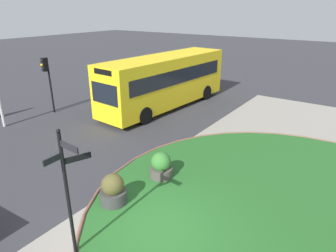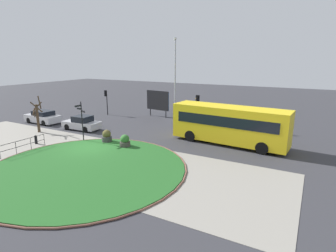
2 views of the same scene
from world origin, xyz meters
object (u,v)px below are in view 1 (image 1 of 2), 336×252
traffic_light_near (46,73)px  bus_yellow (165,80)px  signpost_directional (68,187)px  planter_kerbside (161,167)px  planter_near_signpost (113,191)px

traffic_light_near → bus_yellow: bearing=137.3°
signpost_directional → planter_kerbside: size_ratio=3.31×
bus_yellow → signpost_directional: bearing=29.3°
signpost_directional → planter_near_signpost: signpost_directional is taller
signpost_directional → planter_kerbside: bearing=5.6°
planter_near_signpost → planter_kerbside: 2.26m
traffic_light_near → signpost_directional: bearing=60.1°
bus_yellow → traffic_light_near: bearing=-41.0°
planter_kerbside → bus_yellow: bearing=34.4°
signpost_directional → traffic_light_near: size_ratio=1.07×
traffic_light_near → planter_kerbside: 10.57m
signpost_directional → planter_near_signpost: bearing=19.0°
bus_yellow → planter_kerbside: (-7.36, -5.04, -1.27)m
bus_yellow → planter_kerbside: bearing=38.7°
bus_yellow → traffic_light_near: size_ratio=2.96×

